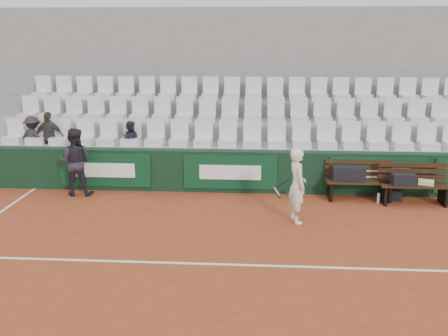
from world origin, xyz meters
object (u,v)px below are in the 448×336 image
bench_right (413,194)px  ball_kid (75,162)px  spectator_b (48,119)px  sports_bag_right (404,179)px  sports_bag_ground (391,194)px  spectator_c (130,124)px  water_bottle_near (292,193)px  spectator_a (31,121)px  water_bottle_far (378,198)px  sports_bag_left (348,173)px  bench_left (359,190)px  tennis_player (297,186)px

bench_right → ball_kid: bearing=178.9°
spectator_b → sports_bag_right: bearing=171.9°
bench_right → sports_bag_ground: 0.48m
spectator_b → spectator_c: size_ratio=1.20×
water_bottle_near → spectator_a: bearing=171.6°
bench_right → water_bottle_far: bearing=-177.4°
water_bottle_near → sports_bag_ground: bearing=0.5°
spectator_a → spectator_c: size_ratio=1.09×
sports_bag_left → water_bottle_far: (0.65, -0.28, -0.49)m
sports_bag_left → sports_bag_right: bearing=-13.4°
sports_bag_ground → water_bottle_far: (-0.34, -0.26, -0.02)m
bench_left → spectator_a: size_ratio=1.31×
sports_bag_left → bench_right: bearing=-10.0°
sports_bag_left → water_bottle_near: bearing=-178.3°
sports_bag_left → spectator_c: size_ratio=0.69×
sports_bag_right → bench_right: bearing=6.6°
sports_bag_left → spectator_a: size_ratio=0.63×
water_bottle_far → spectator_a: spectator_a is taller
bench_left → sports_bag_right: bearing=-15.2°
sports_bag_right → bench_left: bearing=164.8°
ball_kid → spectator_b: 1.64m
sports_bag_left → water_bottle_near: 1.35m
sports_bag_left → ball_kid: ball_kid is taller
ball_kid → spectator_a: size_ratio=1.39×
bench_left → bench_right: size_ratio=1.00×
sports_bag_left → water_bottle_far: size_ratio=3.04×
bench_right → tennis_player: tennis_player is taller
bench_right → spectator_a: size_ratio=1.31×
water_bottle_near → sports_bag_left: bearing=1.7°
sports_bag_right → spectator_a: bearing=172.4°
sports_bag_ground → tennis_player: size_ratio=0.29×
bench_right → sports_bag_ground: size_ratio=3.39×
water_bottle_near → water_bottle_far: water_bottle_near is taller
tennis_player → ball_kid: 5.22m
sports_bag_left → spectator_b: bearing=172.9°
spectator_a → spectator_c: 2.48m
sports_bag_ground → tennis_player: bearing=-146.4°
water_bottle_near → spectator_a: spectator_a is taller
sports_bag_left → spectator_a: bearing=173.3°
bench_left → sports_bag_left: size_ratio=2.07×
tennis_player → ball_kid: size_ratio=0.95×
sports_bag_ground → spectator_c: (-6.22, 0.93, 1.39)m
bench_right → sports_bag_left: bearing=170.0°
bench_left → spectator_a: 8.13m
water_bottle_far → spectator_c: 6.16m
spectator_a → spectator_b: size_ratio=0.91×
bench_right → tennis_player: size_ratio=0.99×
bench_right → ball_kid: 7.72m
water_bottle_near → tennis_player: (-0.01, -1.49, 0.62)m
spectator_a → spectator_b: (0.43, 0.00, 0.05)m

